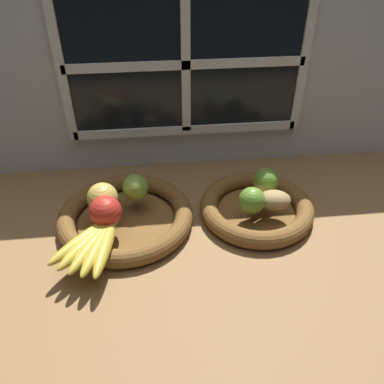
{
  "coord_description": "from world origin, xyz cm",
  "views": [
    {
      "loc": [
        -9.58,
        -75.52,
        66.33
      ],
      "look_at": [
        -1.15,
        1.87,
        8.47
      ],
      "focal_mm": 37.26,
      "sensor_mm": 36.0,
      "label": 1
    }
  ],
  "objects": [
    {
      "name": "apple_golden_left",
      "position": [
        -22.74,
        2.26,
        8.19
      ],
      "size": [
        7.44,
        7.44,
        7.44
      ],
      "primitive_type": "sphere",
      "color": "#DBB756",
      "rests_on": "fruit_bowl_left"
    },
    {
      "name": "fruit_bowl_right",
      "position": [
        15.5,
        1.87,
        2.07
      ],
      "size": [
        29.03,
        29.03,
        4.47
      ],
      "color": "brown",
      "rests_on": "ground_plane"
    },
    {
      "name": "potato_small",
      "position": [
        18.69,
        -1.33,
        6.79
      ],
      "size": [
        8.84,
        6.75,
        4.65
      ],
      "primitive_type": "ellipsoid",
      "rotation": [
        0.0,
        0.0,
        3.02
      ],
      "color": "#A38451",
      "rests_on": "fruit_bowl_right"
    },
    {
      "name": "back_wall",
      "position": [
        0.0,
        29.77,
        27.88
      ],
      "size": [
        140.0,
        4.6,
        55.0
      ],
      "color": "silver",
      "rests_on": "ground_plane"
    },
    {
      "name": "apple_red_front",
      "position": [
        -21.7,
        -3.17,
        8.23
      ],
      "size": [
        7.53,
        7.53,
        7.53
      ],
      "primitive_type": "sphere",
      "color": "red",
      "rests_on": "fruit_bowl_left"
    },
    {
      "name": "fruit_bowl_left",
      "position": [
        -17.8,
        1.87,
        2.06
      ],
      "size": [
        33.63,
        33.63,
        4.47
      ],
      "color": "brown",
      "rests_on": "ground_plane"
    },
    {
      "name": "ground_plane",
      "position": [
        0.0,
        0.0,
        -1.5
      ],
      "size": [
        140.0,
        90.0,
        3.0
      ],
      "primitive_type": "cube",
      "color": "olive"
    },
    {
      "name": "potato_back",
      "position": [
        17.5,
        6.26,
        6.75
      ],
      "size": [
        5.36,
        8.17,
        4.56
      ],
      "primitive_type": "ellipsoid",
      "rotation": [
        0.0,
        0.0,
        4.58
      ],
      "color": "tan",
      "rests_on": "fruit_bowl_right"
    },
    {
      "name": "lime_far",
      "position": [
        18.51,
        5.73,
        7.7
      ],
      "size": [
        6.47,
        6.47,
        6.47
      ],
      "primitive_type": "sphere",
      "color": "olive",
      "rests_on": "fruit_bowl_right"
    },
    {
      "name": "banana_bunch_front",
      "position": [
        -23.92,
        -10.69,
        5.94
      ],
      "size": [
        15.34,
        20.3,
        2.93
      ],
      "color": "gold",
      "rests_on": "fruit_bowl_left"
    },
    {
      "name": "lime_near",
      "position": [
        12.92,
        -2.0,
        7.72
      ],
      "size": [
        6.5,
        6.5,
        6.5
      ],
      "primitive_type": "sphere",
      "color": "olive",
      "rests_on": "fruit_bowl_right"
    },
    {
      "name": "apple_green_back",
      "position": [
        -14.96,
        6.31,
        7.76
      ],
      "size": [
        6.59,
        6.59,
        6.59
      ],
      "primitive_type": "sphere",
      "color": "#7AA338",
      "rests_on": "fruit_bowl_left"
    },
    {
      "name": "chili_pepper",
      "position": [
        16.23,
        1.75,
        5.63
      ],
      "size": [
        10.12,
        6.93,
        2.33
      ],
      "primitive_type": "cone",
      "rotation": [
        0.0,
        1.57,
        0.5
      ],
      "color": "red",
      "rests_on": "fruit_bowl_right"
    }
  ]
}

